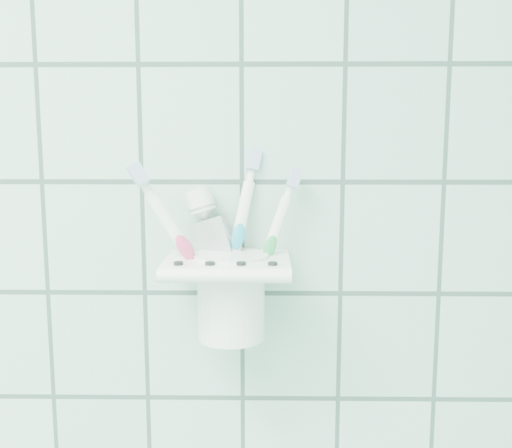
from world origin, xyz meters
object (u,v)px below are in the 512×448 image
(toothbrush_pink, at_px, (236,235))
(toothpaste_tube, at_px, (238,246))
(holder_bracket, at_px, (228,266))
(toothbrush_orange, at_px, (239,245))
(toothbrush_blue, at_px, (217,237))
(cup, at_px, (231,292))

(toothbrush_pink, bearing_deg, toothpaste_tube, 63.94)
(holder_bracket, height_order, toothbrush_orange, toothbrush_orange)
(toothbrush_blue, height_order, toothbrush_orange, toothbrush_blue)
(holder_bracket, relative_size, toothpaste_tube, 0.78)
(holder_bracket, distance_m, toothpaste_tube, 0.03)
(cup, distance_m, toothbrush_orange, 0.05)
(toothbrush_blue, xyz_separation_m, toothpaste_tube, (0.02, 0.02, -0.01))
(cup, relative_size, toothbrush_blue, 0.46)
(toothbrush_pink, xyz_separation_m, toothpaste_tube, (0.00, 0.02, -0.01))
(toothbrush_orange, bearing_deg, holder_bracket, -162.14)
(holder_bracket, relative_size, toothbrush_blue, 0.65)
(toothbrush_blue, bearing_deg, toothbrush_orange, 12.85)
(cup, relative_size, toothpaste_tube, 0.55)
(cup, bearing_deg, toothbrush_blue, -155.09)
(toothbrush_pink, distance_m, toothbrush_orange, 0.01)
(holder_bracket, height_order, toothbrush_blue, toothbrush_blue)
(toothbrush_pink, bearing_deg, toothbrush_orange, 37.65)
(toothpaste_tube, bearing_deg, toothbrush_orange, -61.94)
(toothbrush_blue, relative_size, toothpaste_tube, 1.21)
(toothbrush_blue, relative_size, toothbrush_orange, 1.10)
(cup, distance_m, toothbrush_blue, 0.06)
(toothbrush_orange, bearing_deg, toothbrush_blue, -165.87)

